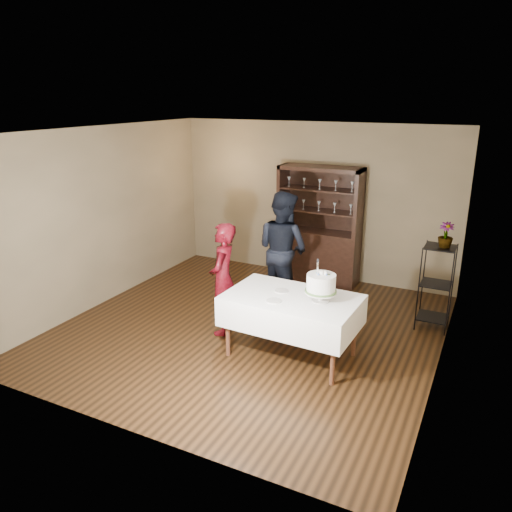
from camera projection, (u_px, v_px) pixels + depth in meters
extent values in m
plane|color=black|center=(249.00, 329.00, 7.00)|extent=(5.00, 5.00, 0.00)
plane|color=white|center=(248.00, 131.00, 6.16)|extent=(5.00, 5.00, 0.00)
cube|color=brown|center=(314.00, 201.00, 8.71)|extent=(5.00, 0.02, 2.70)
cube|color=brown|center=(104.00, 216.00, 7.63)|extent=(0.02, 5.00, 2.70)
cube|color=brown|center=(449.00, 264.00, 5.52)|extent=(0.02, 5.00, 2.70)
cube|color=black|center=(318.00, 256.00, 8.68)|extent=(1.40, 0.48, 0.90)
cube|color=black|center=(324.00, 197.00, 8.56)|extent=(1.40, 0.03, 1.10)
cube|color=black|center=(321.00, 168.00, 8.21)|extent=(1.40, 0.48, 0.06)
cube|color=black|center=(320.00, 211.00, 8.43)|extent=(1.28, 0.42, 0.02)
cube|color=black|center=(320.00, 189.00, 8.32)|extent=(1.28, 0.42, 0.02)
cylinder|color=black|center=(418.00, 290.00, 6.79)|extent=(0.02, 0.02, 1.20)
cylinder|color=black|center=(449.00, 295.00, 6.62)|extent=(0.02, 0.02, 1.20)
cylinder|color=black|center=(423.00, 280.00, 7.13)|extent=(0.02, 0.02, 1.20)
cylinder|color=black|center=(453.00, 285.00, 6.96)|extent=(0.02, 0.02, 1.20)
cube|color=black|center=(432.00, 317.00, 7.01)|extent=(0.40, 0.40, 0.02)
cube|color=black|center=(436.00, 284.00, 6.86)|extent=(0.40, 0.40, 0.01)
cube|color=black|center=(441.00, 247.00, 6.69)|extent=(0.40, 0.40, 0.02)
cube|color=white|center=(292.00, 310.00, 6.11)|extent=(1.64, 1.05, 0.37)
cylinder|color=#532E1E|center=(228.00, 328.00, 6.18)|extent=(0.06, 0.06, 0.76)
cylinder|color=#532E1E|center=(333.00, 355.00, 5.55)|extent=(0.06, 0.06, 0.76)
cylinder|color=#532E1E|center=(257.00, 306.00, 6.81)|extent=(0.06, 0.06, 0.76)
cylinder|color=#532E1E|center=(355.00, 328.00, 6.18)|extent=(0.06, 0.06, 0.76)
imported|color=#340407|center=(223.00, 279.00, 6.70)|extent=(0.50, 0.64, 1.54)
imported|color=black|center=(283.00, 249.00, 7.59)|extent=(1.04, 0.92, 1.79)
cylinder|color=silver|center=(320.00, 301.00, 5.91)|extent=(0.21, 0.21, 0.01)
cylinder|color=silver|center=(320.00, 297.00, 5.89)|extent=(0.05, 0.05, 0.11)
cylinder|color=silver|center=(321.00, 292.00, 5.88)|extent=(0.38, 0.38, 0.02)
cylinder|color=#4C7437|center=(321.00, 291.00, 5.87)|extent=(0.37, 0.37, 0.02)
cylinder|color=white|center=(321.00, 283.00, 5.84)|extent=(0.39, 0.39, 0.21)
sphere|color=#587CBD|center=(324.00, 274.00, 5.79)|extent=(0.03, 0.03, 0.03)
cube|color=white|center=(318.00, 269.00, 5.78)|extent=(0.02, 0.02, 0.15)
cube|color=black|center=(318.00, 261.00, 5.76)|extent=(0.02, 0.02, 0.05)
cylinder|color=silver|center=(274.00, 301.00, 5.90)|extent=(0.23, 0.23, 0.01)
cylinder|color=silver|center=(282.00, 291.00, 6.20)|extent=(0.20, 0.20, 0.01)
imported|color=#4C7437|center=(446.00, 235.00, 6.60)|extent=(0.22, 0.22, 0.34)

